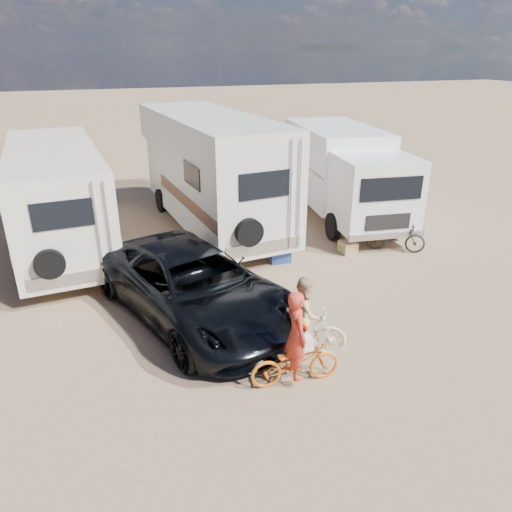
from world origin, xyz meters
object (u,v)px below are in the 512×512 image
object	(u,v)px
bike_woman	(304,332)
cooler	(280,254)
rider_woman	(304,321)
dark_suv	(194,285)
bike_parked	(396,237)
crate	(348,247)
rider_man	(296,343)
bike_man	(295,362)
rv_main	(211,173)
rv_left	(59,201)
box_truck	(345,175)

from	to	relation	value
bike_woman	cooler	world-z (taller)	bike_woman
bike_woman	rider_woman	xyz separation A→B (m)	(0.00, 0.00, 0.25)
dark_suv	bike_woman	world-z (taller)	dark_suv
bike_parked	crate	size ratio (longest dim) A/B	3.86
rider_man	cooler	bearing A→B (deg)	-14.39
dark_suv	bike_man	xyz separation A→B (m)	(1.19, -2.91, -0.35)
rv_main	dark_suv	bearing A→B (deg)	-114.07
rv_left	bike_man	size ratio (longest dim) A/B	4.42
crate	rv_main	bearing A→B (deg)	132.17
rv_left	box_truck	distance (m)	9.39
rider_woman	bike_man	bearing A→B (deg)	170.80
crate	dark_suv	bearing A→B (deg)	-157.47
bike_man	cooler	size ratio (longest dim) A/B	2.93
bike_man	rider_woman	distance (m)	0.99
rider_man	rider_woman	size ratio (longest dim) A/B	1.11
box_truck	dark_suv	world-z (taller)	box_truck
rv_main	rv_left	size ratio (longest dim) A/B	1.08
rv_left	box_truck	size ratio (longest dim) A/B	1.06
cooler	box_truck	bearing A→B (deg)	46.31
bike_man	bike_woman	size ratio (longest dim) A/B	0.99
bike_man	rider_man	size ratio (longest dim) A/B	0.99
dark_suv	crate	distance (m)	5.56
box_truck	rider_woman	distance (m)	8.82
rv_left	rider_man	distance (m)	9.06
box_truck	bike_woman	xyz separation A→B (m)	(-4.86, -7.31, -1.02)
rv_main	bike_man	size ratio (longest dim) A/B	4.77
rider_man	crate	bearing A→B (deg)	-33.19
rv_main	rider_woman	distance (m)	7.87
box_truck	crate	size ratio (longest dim) A/B	15.53
box_truck	rider_man	world-z (taller)	box_truck
rider_woman	rider_man	bearing A→B (deg)	170.80
rv_left	bike_man	xyz separation A→B (m)	(4.01, -8.09, -1.10)
box_truck	rider_man	size ratio (longest dim) A/B	4.13
rv_left	bike_parked	bearing A→B (deg)	-24.25
rv_main	bike_woman	size ratio (longest dim) A/B	4.75
cooler	crate	xyz separation A→B (m)	(2.14, -0.08, -0.05)
rv_left	rider_woman	xyz separation A→B (m)	(4.53, -7.31, -0.78)
box_truck	rider_man	distance (m)	9.74
bike_man	cooler	distance (m)	5.41
rider_woman	crate	size ratio (longest dim) A/B	3.38
rv_left	cooler	bearing A→B (deg)	-31.55
rv_main	cooler	bearing A→B (deg)	-78.47
cooler	crate	distance (m)	2.15
rider_man	bike_parked	size ratio (longest dim) A/B	0.97
rv_main	rider_woman	size ratio (longest dim) A/B	5.29
bike_man	crate	distance (m)	6.37
rider_man	bike_man	bearing A→B (deg)	0.00
bike_woman	rider_man	bearing A→B (deg)	170.80
rv_left	crate	size ratio (longest dim) A/B	16.54
rv_main	cooler	distance (m)	3.97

